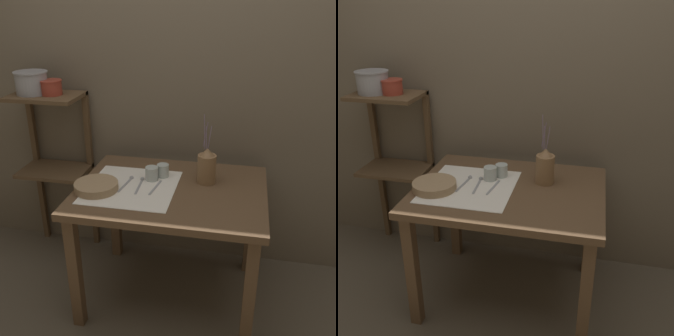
# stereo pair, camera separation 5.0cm
# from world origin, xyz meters

# --- Properties ---
(ground_plane) EXTENTS (12.00, 12.00, 0.00)m
(ground_plane) POSITION_xyz_m (0.00, 0.00, 0.00)
(ground_plane) COLOR brown
(stone_wall_back) EXTENTS (7.00, 0.06, 2.40)m
(stone_wall_back) POSITION_xyz_m (0.00, 0.51, 1.20)
(stone_wall_back) COLOR #6B5E4C
(stone_wall_back) RESTS_ON ground_plane
(wooden_table) EXTENTS (1.04, 0.80, 0.74)m
(wooden_table) POSITION_xyz_m (0.00, 0.00, 0.63)
(wooden_table) COLOR brown
(wooden_table) RESTS_ON ground_plane
(wooden_shelf_unit) EXTENTS (0.44, 0.30, 1.15)m
(wooden_shelf_unit) POSITION_xyz_m (-0.86, 0.35, 0.79)
(wooden_shelf_unit) COLOR brown
(wooden_shelf_unit) RESTS_ON ground_plane
(linen_cloth) EXTENTS (0.49, 0.50, 0.00)m
(linen_cloth) POSITION_xyz_m (-0.22, -0.03, 0.74)
(linen_cloth) COLOR white
(linen_cloth) RESTS_ON wooden_table
(pitcher_with_flowers) EXTENTS (0.11, 0.11, 0.40)m
(pitcher_with_flowers) POSITION_xyz_m (0.18, 0.11, 0.84)
(pitcher_with_flowers) COLOR olive
(pitcher_with_flowers) RESTS_ON wooden_table
(wooden_bowl) EXTENTS (0.24, 0.24, 0.05)m
(wooden_bowl) POSITION_xyz_m (-0.40, -0.11, 0.76)
(wooden_bowl) COLOR #9E7F5B
(wooden_bowl) RESTS_ON wooden_table
(glass_tumbler_near) EXTENTS (0.07, 0.07, 0.08)m
(glass_tumbler_near) POSITION_xyz_m (-0.13, 0.08, 0.78)
(glass_tumbler_near) COLOR #B7C1BC
(glass_tumbler_near) RESTS_ON wooden_table
(glass_tumbler_far) EXTENTS (0.07, 0.07, 0.07)m
(glass_tumbler_far) POSITION_xyz_m (-0.08, 0.14, 0.78)
(glass_tumbler_far) COLOR #B7C1BC
(glass_tumbler_far) RESTS_ON wooden_table
(fork_outer) EXTENTS (0.03, 0.18, 0.00)m
(fork_outer) POSITION_xyz_m (-0.35, -0.03, 0.74)
(fork_outer) COLOR #939399
(fork_outer) RESTS_ON wooden_table
(spoon_outer) EXTENTS (0.04, 0.19, 0.02)m
(spoon_outer) POSITION_xyz_m (-0.25, 0.03, 0.75)
(spoon_outer) COLOR #939399
(spoon_outer) RESTS_ON wooden_table
(spoon_inner) EXTENTS (0.03, 0.19, 0.02)m
(spoon_inner) POSITION_xyz_m (-0.18, 0.03, 0.75)
(spoon_inner) COLOR #939399
(spoon_inner) RESTS_ON wooden_table
(fork_inner) EXTENTS (0.04, 0.18, 0.00)m
(fork_inner) POSITION_xyz_m (-0.09, -0.02, 0.74)
(fork_inner) COLOR #939399
(fork_inner) RESTS_ON wooden_table
(metal_pot_large) EXTENTS (0.21, 0.21, 0.14)m
(metal_pot_large) POSITION_xyz_m (-0.94, 0.31, 1.23)
(metal_pot_large) COLOR #939399
(metal_pot_large) RESTS_ON wooden_shelf_unit
(metal_pot_small) EXTENTS (0.13, 0.13, 0.09)m
(metal_pot_small) POSITION_xyz_m (-0.81, 0.31, 1.20)
(metal_pot_small) COLOR #9E3828
(metal_pot_small) RESTS_ON wooden_shelf_unit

